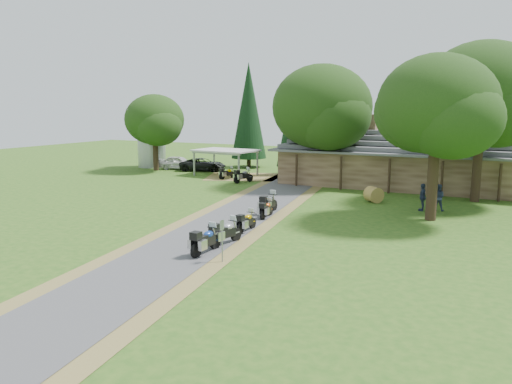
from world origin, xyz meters
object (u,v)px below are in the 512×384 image
at_px(car_white_sedan, 179,161).
at_px(motorcycle_carport_b, 243,175).
at_px(hay_bale, 374,195).
at_px(motorcycle_row_e, 269,202).
at_px(silo, 151,139).
at_px(car_dark_suv, 203,161).
at_px(motorcycle_row_c, 247,221).
at_px(motorcycle_row_a, 206,239).
at_px(motorcycle_row_d, 267,208).
at_px(carport, 226,163).
at_px(lodge, 400,158).
at_px(motorcycle_row_b, 226,231).
at_px(motorcycle_carport_a, 228,173).

height_order(car_white_sedan, motorcycle_carport_b, car_white_sedan).
bearing_deg(motorcycle_carport_b, hay_bale, -87.30).
distance_m(car_white_sedan, motorcycle_row_e, 24.94).
distance_m(silo, motorcycle_row_e, 28.64).
bearing_deg(car_dark_suv, motorcycle_row_c, -161.60).
relative_size(silo, motorcycle_row_a, 3.13).
xyz_separation_m(silo, motorcycle_row_a, (23.96, -26.69, -2.51)).
height_order(silo, car_white_sedan, silo).
bearing_deg(motorcycle_row_c, motorcycle_row_e, 12.01).
bearing_deg(car_white_sedan, motorcycle_row_d, -147.65).
height_order(motorcycle_row_a, motorcycle_row_e, motorcycle_row_e).
relative_size(carport, car_white_sedan, 1.07).
bearing_deg(motorcycle_row_a, carport, 29.94).
relative_size(car_dark_suv, motorcycle_row_e, 2.58).
distance_m(carport, car_white_sedan, 7.35).
bearing_deg(motorcycle_row_c, lodge, -10.74).
xyz_separation_m(lodge, motorcycle_row_c, (-4.54, -20.66, -1.84)).
distance_m(car_white_sedan, motorcycle_row_d, 26.10).
relative_size(motorcycle_carport_b, hay_bale, 1.77).
relative_size(lodge, carport, 3.55).
xyz_separation_m(motorcycle_row_b, hay_bale, (4.08, 14.64, -0.13)).
xyz_separation_m(motorcycle_row_b, motorcycle_carport_b, (-8.91, 18.89, -0.01)).
bearing_deg(car_dark_suv, motorcycle_row_a, -166.48).
bearing_deg(car_dark_suv, motorcycle_row_b, -164.53).
height_order(carport, motorcycle_row_d, carport).
distance_m(car_dark_suv, motorcycle_row_a, 31.00).
relative_size(lodge, car_white_sedan, 3.80).
bearing_deg(motorcycle_carport_b, motorcycle_row_d, -125.77).
bearing_deg(motorcycle_row_c, motorcycle_carport_b, 29.95).
relative_size(motorcycle_carport_a, hay_bale, 1.57).
bearing_deg(motorcycle_row_e, motorcycle_row_b, -171.49).
height_order(car_white_sedan, car_dark_suv, car_dark_suv).
relative_size(car_dark_suv, motorcycle_row_a, 2.64).
height_order(silo, motorcycle_row_d, silo).
distance_m(motorcycle_carport_b, hay_bale, 13.66).
height_order(motorcycle_row_c, motorcycle_row_d, motorcycle_row_c).
relative_size(motorcycle_row_a, motorcycle_row_c, 1.14).
xyz_separation_m(car_dark_suv, motorcycle_row_d, (15.97, -17.83, -0.43)).
distance_m(motorcycle_row_c, motorcycle_row_e, 5.02).
bearing_deg(motorcycle_row_e, motorcycle_row_a, -173.39).
xyz_separation_m(motorcycle_row_b, motorcycle_row_d, (-0.76, 6.53, -0.09)).
relative_size(carport, car_dark_suv, 1.12).
bearing_deg(motorcycle_carport_a, silo, 91.73).
distance_m(car_dark_suv, motorcycle_row_e, 22.71).
xyz_separation_m(carport, motorcycle_row_d, (12.01, -15.87, -0.71)).
relative_size(motorcycle_carport_a, motorcycle_carport_b, 0.88).
bearing_deg(hay_bale, car_dark_suv, 154.97).
height_order(lodge, motorcycle_row_d, lodge).
xyz_separation_m(lodge, motorcycle_row_b, (-4.26, -23.52, -1.76)).
bearing_deg(carport, silo, 172.67).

